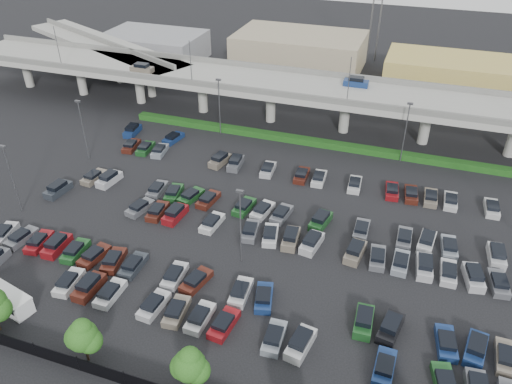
% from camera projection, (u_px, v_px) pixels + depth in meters
% --- Properties ---
extents(ground, '(280.00, 280.00, 0.00)m').
position_uv_depth(ground, '(262.00, 224.00, 67.54)').
color(ground, black).
extents(overpass, '(150.00, 13.00, 15.80)m').
position_uv_depth(overpass, '(318.00, 92.00, 89.23)').
color(overpass, '#9A9A92').
rests_on(overpass, ground).
extents(on_ramp, '(50.93, 30.13, 8.80)m').
position_uv_depth(on_ramp, '(104.00, 47.00, 112.32)').
color(on_ramp, '#9A9A92').
rests_on(on_ramp, ground).
extents(hedge, '(66.00, 1.60, 1.10)m').
position_uv_depth(hedge, '(307.00, 141.00, 87.10)').
color(hedge, '#123F12').
rests_on(hedge, ground).
extents(tree_row, '(65.07, 3.66, 5.94)m').
position_uv_depth(tree_row, '(175.00, 362.00, 44.38)').
color(tree_row, '#332316').
rests_on(tree_row, ground).
extents(shuttle_bus, '(6.85, 3.65, 2.09)m').
position_uv_depth(shuttle_bus, '(7.00, 298.00, 54.25)').
color(shuttle_bus, white).
rests_on(shuttle_bus, ground).
extents(parked_cars, '(63.02, 41.67, 1.67)m').
position_uv_depth(parked_cars, '(255.00, 237.00, 64.25)').
color(parked_cars, '#471B13').
rests_on(parked_cars, ground).
extents(light_poles, '(66.90, 48.38, 10.30)m').
position_uv_depth(light_poles, '(238.00, 172.00, 66.88)').
color(light_poles, '#4D4D52').
rests_on(light_poles, ground).
extents(distant_buildings, '(138.00, 24.00, 9.00)m').
position_uv_depth(distant_buildings, '(402.00, 65.00, 111.20)').
color(distant_buildings, gray).
rests_on(distant_buildings, ground).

